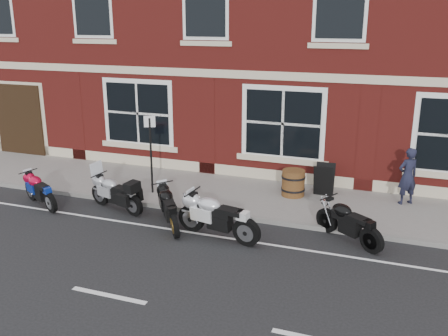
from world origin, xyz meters
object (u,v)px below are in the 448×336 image
(moto_touring_silver, at_px, (115,191))
(a_board_sign, at_px, (324,180))
(moto_sport_red, at_px, (40,189))
(barrel_planter, at_px, (293,183))
(moto_sport_black, at_px, (170,206))
(parking_sign, at_px, (151,149))
(moto_sport_silver, at_px, (217,215))
(pedestrian_left, at_px, (408,176))
(moto_naked_black, at_px, (348,221))

(moto_touring_silver, bearing_deg, a_board_sign, -44.44)
(moto_sport_red, height_order, barrel_planter, barrel_planter)
(moto_sport_black, relative_size, parking_sign, 0.75)
(moto_sport_silver, distance_m, parking_sign, 3.58)
(moto_sport_red, xyz_separation_m, pedestrian_left, (9.58, 3.32, 0.43))
(barrel_planter, bearing_deg, parking_sign, -163.64)
(moto_sport_black, distance_m, moto_naked_black, 4.36)
(a_board_sign, bearing_deg, moto_naked_black, -69.42)
(barrel_planter, bearing_deg, a_board_sign, 24.77)
(moto_naked_black, distance_m, parking_sign, 5.96)
(moto_touring_silver, height_order, a_board_sign, moto_touring_silver)
(moto_touring_silver, relative_size, moto_sport_silver, 0.85)
(moto_sport_black, bearing_deg, moto_touring_silver, 129.43)
(moto_naked_black, bearing_deg, a_board_sign, 56.41)
(moto_naked_black, height_order, parking_sign, parking_sign)
(moto_touring_silver, bearing_deg, parking_sign, -2.22)
(pedestrian_left, distance_m, a_board_sign, 2.27)
(barrel_planter, bearing_deg, moto_naked_black, -51.96)
(moto_touring_silver, relative_size, pedestrian_left, 1.19)
(moto_naked_black, relative_size, a_board_sign, 1.84)
(moto_touring_silver, distance_m, moto_naked_black, 6.22)
(parking_sign, bearing_deg, pedestrian_left, -10.74)
(moto_sport_black, xyz_separation_m, moto_naked_black, (4.32, 0.59, -0.00))
(pedestrian_left, bearing_deg, a_board_sign, -34.56)
(moto_sport_silver, distance_m, pedestrian_left, 5.55)
(moto_naked_black, relative_size, barrel_planter, 2.22)
(moto_sport_red, height_order, pedestrian_left, pedestrian_left)
(moto_sport_black, bearing_deg, parking_sign, 93.49)
(a_board_sign, bearing_deg, moto_touring_silver, -151.47)
(moto_naked_black, height_order, a_board_sign, a_board_sign)
(a_board_sign, xyz_separation_m, barrel_planter, (-0.82, -0.38, -0.08))
(moto_touring_silver, xyz_separation_m, moto_sport_black, (1.90, -0.50, 0.00))
(moto_naked_black, xyz_separation_m, pedestrian_left, (1.24, 2.76, 0.40))
(moto_sport_red, xyz_separation_m, moto_naked_black, (8.34, 0.56, 0.03))
(moto_naked_black, relative_size, pedestrian_left, 1.06)
(moto_touring_silver, xyz_separation_m, barrel_planter, (4.39, 2.43, -0.02))
(moto_naked_black, height_order, pedestrian_left, pedestrian_left)
(moto_touring_silver, xyz_separation_m, moto_sport_red, (-2.12, -0.47, -0.03))
(moto_sport_red, bearing_deg, moto_touring_silver, -49.81)
(moto_touring_silver, bearing_deg, barrel_planter, -43.81)
(parking_sign, bearing_deg, a_board_sign, -5.59)
(a_board_sign, distance_m, parking_sign, 5.08)
(moto_touring_silver, height_order, moto_sport_black, moto_touring_silver)
(moto_sport_black, xyz_separation_m, a_board_sign, (3.31, 3.31, 0.06))
(barrel_planter, bearing_deg, moto_sport_red, -156.04)
(pedestrian_left, relative_size, barrel_planter, 2.09)
(moto_sport_black, relative_size, pedestrian_left, 1.07)
(pedestrian_left, distance_m, parking_sign, 7.20)
(a_board_sign, xyz_separation_m, parking_sign, (-4.76, -1.54, 0.86))
(moto_sport_black, relative_size, barrel_planter, 2.24)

